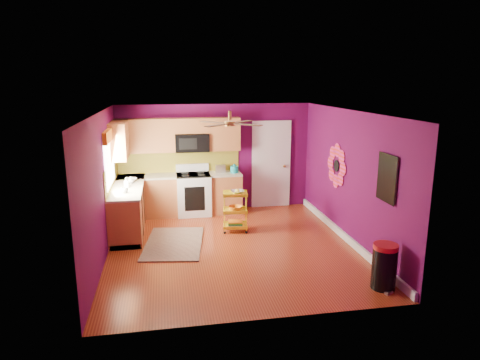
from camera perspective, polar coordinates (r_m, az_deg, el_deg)
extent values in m
plane|color=maroon|center=(8.06, -1.04, -8.94)|extent=(5.00, 5.00, 0.00)
cube|color=#550944|center=(10.10, -3.32, 3.00)|extent=(4.50, 0.04, 2.50)
cube|color=#550944|center=(5.32, 3.19, -6.49)|extent=(4.50, 0.04, 2.50)
cube|color=#550944|center=(7.66, -17.94, -0.95)|extent=(0.04, 5.00, 2.50)
cube|color=#550944|center=(8.32, 14.41, 0.37)|extent=(0.04, 5.00, 2.50)
cube|color=silver|center=(7.48, -1.12, 9.08)|extent=(4.50, 5.00, 0.04)
cube|color=white|center=(8.64, 13.77, -7.28)|extent=(0.05, 4.90, 0.14)
cube|color=#9A532A|center=(9.13, -14.63, -3.70)|extent=(0.60, 2.30, 0.90)
cube|color=#9A532A|center=(9.92, -7.93, -2.03)|extent=(2.80, 0.60, 0.90)
cube|color=beige|center=(9.01, -14.80, -0.83)|extent=(0.63, 2.30, 0.04)
cube|color=beige|center=(9.81, -8.02, 0.61)|extent=(2.80, 0.63, 0.04)
cube|color=black|center=(9.25, -14.48, -6.07)|extent=(0.54, 2.30, 0.10)
cube|color=black|center=(10.03, -7.86, -4.24)|extent=(2.80, 0.54, 0.10)
cube|color=white|center=(9.90, -6.19, -1.95)|extent=(0.76, 0.66, 0.92)
cube|color=black|center=(9.79, -6.26, 0.68)|extent=(0.76, 0.62, 0.03)
cube|color=white|center=(10.04, -6.39, 1.66)|extent=(0.76, 0.06, 0.18)
cube|color=black|center=(9.59, -6.05, -2.51)|extent=(0.45, 0.02, 0.55)
cube|color=#9A532A|center=(9.79, -12.57, 5.78)|extent=(1.32, 0.33, 0.75)
cube|color=#9A532A|center=(9.88, -2.15, 6.15)|extent=(0.72, 0.33, 0.75)
cube|color=#9A532A|center=(9.78, -6.49, 7.22)|extent=(0.76, 0.33, 0.34)
cube|color=#9A532A|center=(9.35, -15.73, 5.26)|extent=(0.33, 1.30, 0.75)
cube|color=black|center=(9.79, -6.42, 4.98)|extent=(0.76, 0.38, 0.40)
cube|color=olive|center=(10.04, -8.14, 2.50)|extent=(2.80, 0.01, 0.51)
cube|color=olive|center=(8.98, -16.75, 0.80)|extent=(0.01, 2.30, 0.51)
cube|color=white|center=(8.62, -17.05, 2.68)|extent=(0.03, 1.20, 1.00)
cube|color=orange|center=(8.55, -17.07, 5.79)|extent=(0.08, 1.35, 0.22)
cube|color=white|center=(10.36, 4.15, 1.98)|extent=(0.85, 0.04, 2.05)
cube|color=white|center=(10.34, 4.18, 1.96)|extent=(0.95, 0.02, 2.15)
sphere|color=#BF8C3F|center=(10.40, 5.93, 1.84)|extent=(0.07, 0.07, 0.07)
cylinder|color=black|center=(8.83, 12.73, 1.86)|extent=(0.01, 0.24, 0.24)
cube|color=#1AAFA4|center=(7.03, 19.07, 0.24)|extent=(0.03, 0.52, 0.72)
cube|color=black|center=(7.02, 18.96, 0.23)|extent=(0.01, 0.56, 0.76)
cylinder|color=#BF8C3F|center=(7.69, -1.36, 8.59)|extent=(0.06, 0.06, 0.16)
cylinder|color=#BF8C3F|center=(7.70, -1.35, 7.55)|extent=(0.20, 0.20, 0.08)
cube|color=#4C2D19|center=(8.01, 0.27, 7.77)|extent=(0.47, 0.47, 0.01)
cube|color=#4C2D19|center=(7.93, -3.59, 7.69)|extent=(0.47, 0.47, 0.01)
cube|color=#4C2D19|center=(7.40, -3.11, 7.30)|extent=(0.47, 0.47, 0.01)
cube|color=#4C2D19|center=(7.48, 1.02, 7.38)|extent=(0.47, 0.47, 0.01)
cube|color=black|center=(8.31, -8.80, -8.32)|extent=(1.27, 1.83, 0.02)
cylinder|color=yellow|center=(8.59, -2.08, -4.55)|extent=(0.02, 0.02, 0.77)
cylinder|color=yellow|center=(8.60, 0.87, -4.52)|extent=(0.02, 0.02, 0.77)
cylinder|color=yellow|center=(8.88, -2.09, -3.94)|extent=(0.02, 0.02, 0.77)
cylinder|color=yellow|center=(8.90, 0.76, -3.91)|extent=(0.02, 0.02, 0.77)
sphere|color=black|center=(8.72, -2.06, -7.00)|extent=(0.05, 0.05, 0.05)
sphere|color=black|center=(8.73, 0.86, -6.97)|extent=(0.05, 0.05, 0.05)
sphere|color=black|center=(9.01, -2.07, -6.33)|extent=(0.05, 0.05, 0.05)
sphere|color=black|center=(9.02, 0.75, -6.29)|extent=(0.05, 0.05, 0.05)
cube|color=yellow|center=(8.64, -0.64, -1.92)|extent=(0.54, 0.42, 0.03)
cube|color=yellow|center=(8.74, -0.64, -4.14)|extent=(0.54, 0.42, 0.03)
cube|color=yellow|center=(8.84, -0.63, -6.15)|extent=(0.54, 0.42, 0.03)
imported|color=beige|center=(8.63, -0.34, -1.61)|extent=(0.31, 0.31, 0.07)
sphere|color=yellow|center=(8.62, -0.34, -1.48)|extent=(0.09, 0.09, 0.09)
imported|color=orange|center=(8.72, -0.64, -3.78)|extent=(0.32, 0.32, 0.09)
cube|color=navy|center=(8.83, -0.63, -5.96)|extent=(0.32, 0.25, 0.04)
cube|color=#267233|center=(8.82, -0.63, -5.75)|extent=(0.32, 0.25, 0.03)
cube|color=orange|center=(8.81, -0.63, -5.57)|extent=(0.32, 0.25, 0.03)
cylinder|color=black|center=(6.82, 18.66, -11.13)|extent=(0.48, 0.48, 0.62)
cylinder|color=#A8181A|center=(6.68, 18.88, -8.41)|extent=(0.36, 0.36, 0.07)
cube|color=beige|center=(6.80, 19.21, -14.00)|extent=(0.14, 0.11, 0.03)
cylinder|color=teal|center=(9.88, -0.77, 1.43)|extent=(0.18, 0.18, 0.16)
sphere|color=teal|center=(9.86, -0.77, 2.00)|extent=(0.06, 0.06, 0.06)
cube|color=beige|center=(9.92, -2.63, 1.52)|extent=(0.22, 0.15, 0.18)
imported|color=#EA3F72|center=(8.83, -14.93, -0.31)|extent=(0.09, 0.09, 0.20)
imported|color=white|center=(9.13, -14.36, -0.01)|extent=(0.12, 0.12, 0.15)
imported|color=white|center=(9.36, -14.35, 0.03)|extent=(0.25, 0.25, 0.06)
imported|color=white|center=(8.42, -15.14, -1.32)|extent=(0.14, 0.14, 0.11)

